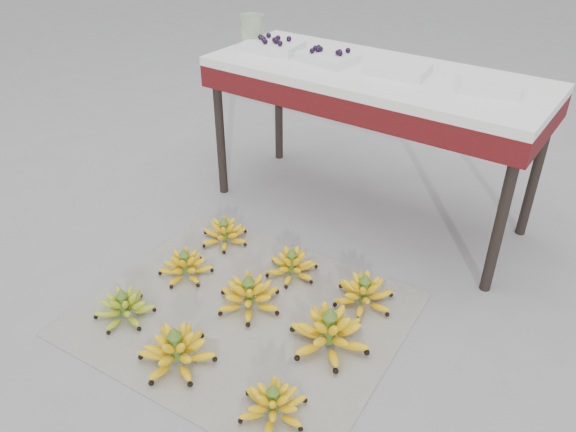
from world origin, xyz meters
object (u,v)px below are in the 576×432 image
Objects in this scene: newspaper_mat at (243,313)px; bunch_front_center at (177,351)px; bunch_mid_right at (329,332)px; bunch_back_center at (292,265)px; bunch_front_right at (273,404)px; bunch_back_left at (225,233)px; vendor_table at (373,88)px; tray_far_left at (273,46)px; bunch_front_left at (124,307)px; tray_right at (399,70)px; bunch_mid_left at (185,266)px; tray_far_right at (491,87)px; bunch_mid_center at (249,296)px; tray_left at (328,57)px; bunch_back_right at (364,293)px; glass_jar at (252,30)px.

bunch_front_center is (-0.03, -0.35, 0.06)m from newspaper_mat.
bunch_back_center is at bearing 134.87° from bunch_mid_right.
bunch_front_right is 1.19× the size of bunch_back_left.
vendor_table is 5.32× the size of tray_far_left.
bunch_front_left reaches higher than bunch_back_left.
vendor_table is 5.83× the size of tray_right.
tray_far_right reaches higher than bunch_mid_left.
bunch_back_center is 1.02× the size of tray_far_left.
newspaper_mat is 0.39m from bunch_mid_right.
bunch_mid_center is 0.50m from bunch_back_left.
bunch_mid_left is 1.05× the size of tray_left.
bunch_front_center reaches higher than bunch_back_left.
tray_left is 0.77m from tray_far_right.
bunch_back_right reaches higher than newspaper_mat.
bunch_mid_right is at bearing -68.81° from vendor_table.
bunch_front_right is at bearing -5.90° from bunch_mid_left.
tray_far_left reaches higher than tray_right.
bunch_mid_right is 0.84m from bunch_back_left.
tray_far_left is 1.10m from tray_far_right.
bunch_mid_center is 0.83× the size of bunch_back_right.
bunch_mid_left is 0.30m from bunch_back_left.
tray_far_left is (-0.92, 0.63, 0.73)m from bunch_back_right.
bunch_back_right is 1.14m from tray_left.
bunch_front_left is 1.49m from vendor_table.
bunch_mid_left is at bearing -111.85° from vendor_table.
tray_far_right reaches higher than vendor_table.
bunch_mid_center is 0.17× the size of vendor_table.
bunch_front_left is at bearing -163.55° from bunch_mid_right.
bunch_front_center reaches higher than bunch_back_center.
bunch_back_right is 1.11× the size of tray_far_left.
glass_jar is at bearing 123.07° from bunch_back_left.
vendor_table is (0.41, 0.65, 0.63)m from bunch_back_left.
bunch_mid_left is at bearing -78.82° from tray_far_left.
bunch_mid_right is at bearing -0.82° from bunch_mid_center.
bunch_front_center is 1.48m from vendor_table.
bunch_mid_right is (0.39, -0.00, 0.01)m from bunch_mid_center.
tray_far_right is (0.94, 0.66, 0.73)m from bunch_back_left.
tray_left is at bearing -173.43° from vendor_table.
bunch_mid_left is at bearing -167.66° from bunch_back_center.
bunch_front_left is 1.47m from tray_left.
vendor_table reaches higher than bunch_mid_left.
bunch_front_right is at bearing -66.02° from bunch_back_right.
glass_jar is at bearing 94.15° from bunch_front_center.
bunch_back_center is 1.13× the size of tray_far_right.
bunch_back_right is at bearing -69.90° from tray_right.
bunch_mid_center reaches higher than bunch_back_center.
glass_jar reaches higher than bunch_front_right.
glass_jar is at bearing 131.00° from bunch_mid_right.
bunch_front_center is (0.35, -0.05, 0.01)m from bunch_front_left.
bunch_mid_right is at bearing -13.41° from bunch_back_left.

